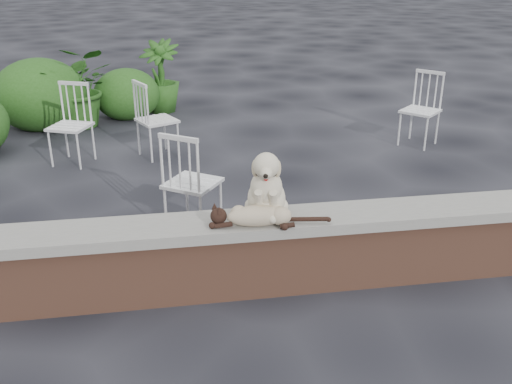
{
  "coord_description": "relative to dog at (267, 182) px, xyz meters",
  "views": [
    {
      "loc": [
        -0.92,
        -3.61,
        2.33
      ],
      "look_at": [
        -0.3,
        0.2,
        0.7
      ],
      "focal_mm": 39.9,
      "sensor_mm": 36.0,
      "label": 1
    }
  ],
  "objects": [
    {
      "name": "ground",
      "position": [
        0.25,
        -0.04,
        -0.84
      ],
      "size": [
        60.0,
        60.0,
        0.0
      ],
      "primitive_type": "plane",
      "color": "black",
      "rests_on": "ground"
    },
    {
      "name": "brick_wall",
      "position": [
        0.25,
        -0.04,
        -0.59
      ],
      "size": [
        6.0,
        0.3,
        0.5
      ],
      "primitive_type": "cube",
      "color": "brown",
      "rests_on": "ground"
    },
    {
      "name": "capstone",
      "position": [
        0.25,
        -0.04,
        -0.3
      ],
      "size": [
        6.2,
        0.4,
        0.08
      ],
      "primitive_type": "cube",
      "color": "slate",
      "rests_on": "brick_wall"
    },
    {
      "name": "dog",
      "position": [
        0.0,
        0.0,
        0.0
      ],
      "size": [
        0.43,
        0.51,
        0.52
      ],
      "primitive_type": null,
      "rotation": [
        0.0,
        0.0,
        -0.21
      ],
      "color": "beige",
      "rests_on": "capstone"
    },
    {
      "name": "cat",
      "position": [
        -0.08,
        -0.15,
        -0.18
      ],
      "size": [
        1.02,
        0.44,
        0.17
      ],
      "primitive_type": null,
      "rotation": [
        0.0,
        0.0,
        -0.21
      ],
      "color": "tan",
      "rests_on": "capstone"
    },
    {
      "name": "chair_c",
      "position": [
        -0.48,
        1.03,
        -0.37
      ],
      "size": [
        0.78,
        0.78,
        0.94
      ],
      "primitive_type": null,
      "rotation": [
        0.0,
        0.0,
        2.54
      ],
      "color": "white",
      "rests_on": "ground"
    },
    {
      "name": "chair_b",
      "position": [
        -1.79,
        3.03,
        -0.37
      ],
      "size": [
        0.73,
        0.73,
        0.94
      ],
      "primitive_type": null,
      "rotation": [
        0.0,
        0.0,
        -0.38
      ],
      "color": "white",
      "rests_on": "ground"
    },
    {
      "name": "chair_e",
      "position": [
        -0.78,
        3.13,
        -0.37
      ],
      "size": [
        0.75,
        0.75,
        0.94
      ],
      "primitive_type": null,
      "rotation": [
        0.0,
        0.0,
        2.01
      ],
      "color": "white",
      "rests_on": "ground"
    },
    {
      "name": "chair_d",
      "position": [
        2.56,
        3.04,
        -0.37
      ],
      "size": [
        0.79,
        0.79,
        0.94
      ],
      "primitive_type": null,
      "rotation": [
        0.0,
        0.0,
        -0.83
      ],
      "color": "white",
      "rests_on": "ground"
    },
    {
      "name": "potted_plant_a",
      "position": [
        -1.85,
        4.62,
        -0.26
      ],
      "size": [
        1.14,
        1.02,
        1.15
      ],
      "primitive_type": "imported",
      "rotation": [
        0.0,
        0.0,
        -0.13
      ],
      "color": "#214C15",
      "rests_on": "ground"
    },
    {
      "name": "potted_plant_b",
      "position": [
        -0.73,
        5.31,
        -0.29
      ],
      "size": [
        0.8,
        0.8,
        1.11
      ],
      "primitive_type": "imported",
      "rotation": [
        0.0,
        0.0,
        -0.37
      ],
      "color": "#214C15",
      "rests_on": "ground"
    },
    {
      "name": "shrubbery",
      "position": [
        -2.4,
        4.37,
        -0.42
      ],
      "size": [
        2.98,
        2.5,
        1.04
      ],
      "color": "#214C15",
      "rests_on": "ground"
    }
  ]
}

